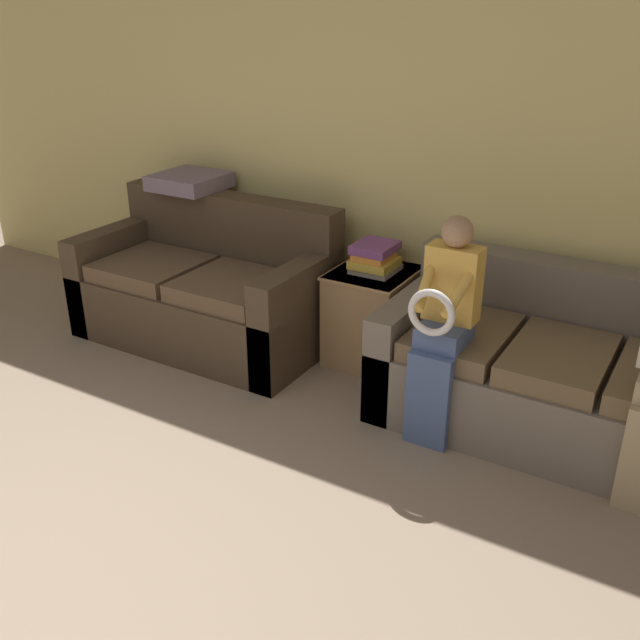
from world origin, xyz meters
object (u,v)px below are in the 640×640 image
(couch_side, at_px, (207,292))
(side_shelf, at_px, (372,315))
(child_left_seated, at_px, (444,322))
(book_stack, at_px, (375,258))
(couch_main, at_px, (561,377))
(throw_pillow, at_px, (190,181))

(couch_side, distance_m, side_shelf, 1.13)
(child_left_seated, bearing_deg, book_stack, 139.51)
(couch_main, height_order, book_stack, couch_main)
(book_stack, bearing_deg, side_shelf, -121.34)
(couch_main, height_order, throw_pillow, throw_pillow)
(book_stack, bearing_deg, throw_pillow, 179.67)
(couch_main, height_order, couch_side, couch_side)
(couch_main, bearing_deg, throw_pillow, 175.63)
(side_shelf, bearing_deg, book_stack, 58.66)
(side_shelf, bearing_deg, child_left_seated, -40.26)
(couch_side, relative_size, side_shelf, 2.78)
(child_left_seated, bearing_deg, couch_side, 170.34)
(throw_pillow, bearing_deg, side_shelf, -0.46)
(book_stack, bearing_deg, couch_side, -165.80)
(couch_main, bearing_deg, book_stack, 170.91)
(child_left_seated, distance_m, book_stack, 0.90)
(book_stack, xyz_separation_m, throw_pillow, (-1.43, 0.01, 0.29))
(child_left_seated, height_order, book_stack, child_left_seated)
(couch_main, height_order, child_left_seated, child_left_seated)
(child_left_seated, xyz_separation_m, throw_pillow, (-2.11, 0.59, 0.33))
(child_left_seated, relative_size, side_shelf, 1.96)
(couch_main, distance_m, throw_pillow, 2.73)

